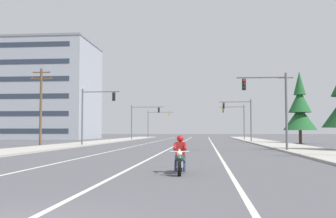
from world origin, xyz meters
TOP-DOWN VIEW (x-y plane):
  - lane_stripe_center at (-0.01, 45.00)m, footprint 0.16×100.00m
  - lane_stripe_left at (-4.20, 45.00)m, footprint 0.16×100.00m
  - lane_stripe_right at (4.17, 45.00)m, footprint 0.16×100.00m
  - sidewalk_kerb_right at (11.44, 40.00)m, footprint 4.40×110.00m
  - sidewalk_kerb_left at (-11.44, 40.00)m, footprint 4.40×110.00m
  - motorcycle_with_rider at (2.26, 8.91)m, footprint 0.70×2.19m
  - traffic_signal_near_right at (8.51, 25.49)m, footprint 3.93×0.37m
  - traffic_signal_near_left at (-8.83, 35.66)m, footprint 4.18×0.37m
  - traffic_signal_mid_right at (8.59, 52.06)m, footprint 4.70×0.37m
  - traffic_signal_mid_left at (-8.03, 63.51)m, footprint 5.86×0.43m
  - traffic_signal_far_right at (8.91, 64.41)m, footprint 4.36×0.45m
  - traffic_signal_far_left at (-7.88, 82.96)m, footprint 5.72×0.48m
  - utility_pole_left_near at (-13.96, 34.02)m, footprint 2.38×0.26m
  - utility_pole_right_far at (14.21, 48.57)m, footprint 2.05×0.26m
  - conifer_tree_right_verge_far at (15.30, 45.45)m, footprint 4.19×4.19m
  - apartment_building_far_left_block at (-31.25, 71.74)m, footprint 23.85×16.35m

SIDE VIEW (x-z plane):
  - lane_stripe_center at x=-0.01m, z-range 0.00..0.01m
  - lane_stripe_left at x=-4.20m, z-range 0.00..0.01m
  - lane_stripe_right at x=4.17m, z-range 0.00..0.01m
  - sidewalk_kerb_right at x=11.44m, z-range 0.00..0.14m
  - sidewalk_kerb_left at x=-11.44m, z-range 0.00..0.14m
  - motorcycle_with_rider at x=2.26m, z-range -0.14..1.32m
  - traffic_signal_near_right at x=8.51m, z-range 0.94..7.14m
  - traffic_signal_near_left at x=-8.83m, z-range 0.95..7.15m
  - traffic_signal_far_right at x=8.91m, z-range 0.97..7.17m
  - traffic_signal_mid_right at x=8.59m, z-range 0.99..7.19m
  - traffic_signal_far_left at x=-7.88m, z-range 1.05..7.25m
  - traffic_signal_mid_left at x=-8.03m, z-range 1.06..7.26m
  - conifer_tree_right_verge_far at x=15.30m, z-range -0.38..8.84m
  - utility_pole_left_near at x=-13.96m, z-range 0.35..8.55m
  - utility_pole_right_far at x=14.21m, z-range 0.20..9.43m
  - apartment_building_far_left_block at x=-31.25m, z-range 0.00..19.60m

